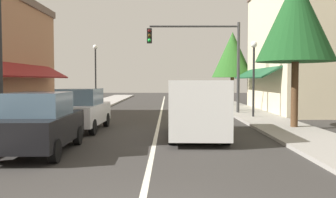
{
  "coord_description": "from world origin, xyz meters",
  "views": [
    {
      "loc": [
        0.45,
        -4.93,
        2.12
      ],
      "look_at": [
        0.4,
        14.26,
        1.15
      ],
      "focal_mm": 40.08,
      "sensor_mm": 36.0,
      "label": 1
    }
  ],
  "objects_px": {
    "tree_right_near": "(297,19)",
    "street_lamp_left_far": "(96,65)",
    "tree_right_far": "(233,55)",
    "parked_car_second_left": "(82,110)",
    "street_lamp_right_mid": "(255,66)",
    "traffic_signal_mast_arm": "(207,51)",
    "street_lamp_left_near": "(1,41)",
    "van_in_lane": "(198,107)",
    "parked_car_nearest_left": "(41,123)"
  },
  "relations": [
    {
      "from": "traffic_signal_mast_arm",
      "to": "tree_right_far",
      "type": "height_order",
      "value": "tree_right_far"
    },
    {
      "from": "street_lamp_right_mid",
      "to": "tree_right_near",
      "type": "relative_size",
      "value": 0.65
    },
    {
      "from": "parked_car_second_left",
      "to": "van_in_lane",
      "type": "xyz_separation_m",
      "value": [
        4.72,
        -1.93,
        0.27
      ]
    },
    {
      "from": "street_lamp_left_near",
      "to": "street_lamp_right_mid",
      "type": "distance_m",
      "value": 13.15
    },
    {
      "from": "parked_car_second_left",
      "to": "traffic_signal_mast_arm",
      "type": "relative_size",
      "value": 0.73
    },
    {
      "from": "traffic_signal_mast_arm",
      "to": "street_lamp_left_near",
      "type": "relative_size",
      "value": 1.13
    },
    {
      "from": "van_in_lane",
      "to": "street_lamp_left_near",
      "type": "relative_size",
      "value": 1.03
    },
    {
      "from": "van_in_lane",
      "to": "tree_right_far",
      "type": "distance_m",
      "value": 17.98
    },
    {
      "from": "traffic_signal_mast_arm",
      "to": "street_lamp_left_far",
      "type": "relative_size",
      "value": 1.18
    },
    {
      "from": "street_lamp_left_near",
      "to": "tree_right_far",
      "type": "bearing_deg",
      "value": 60.23
    },
    {
      "from": "parked_car_nearest_left",
      "to": "traffic_signal_mast_arm",
      "type": "relative_size",
      "value": 0.72
    },
    {
      "from": "parked_car_nearest_left",
      "to": "tree_right_near",
      "type": "bearing_deg",
      "value": 28.29
    },
    {
      "from": "parked_car_second_left",
      "to": "street_lamp_left_near",
      "type": "distance_m",
      "value": 4.67
    },
    {
      "from": "tree_right_near",
      "to": "street_lamp_left_far",
      "type": "bearing_deg",
      "value": 130.37
    },
    {
      "from": "street_lamp_left_near",
      "to": "parked_car_second_left",
      "type": "bearing_deg",
      "value": 63.12
    },
    {
      "from": "van_in_lane",
      "to": "tree_right_near",
      "type": "xyz_separation_m",
      "value": [
        4.35,
        2.23,
        3.57
      ]
    },
    {
      "from": "parked_car_nearest_left",
      "to": "traffic_signal_mast_arm",
      "type": "distance_m",
      "value": 14.08
    },
    {
      "from": "van_in_lane",
      "to": "street_lamp_right_mid",
      "type": "xyz_separation_m",
      "value": [
        3.63,
        6.78,
        1.76
      ]
    },
    {
      "from": "parked_car_second_left",
      "to": "street_lamp_right_mid",
      "type": "distance_m",
      "value": 9.87
    },
    {
      "from": "traffic_signal_mast_arm",
      "to": "tree_right_near",
      "type": "height_order",
      "value": "tree_right_near"
    },
    {
      "from": "parked_car_nearest_left",
      "to": "parked_car_second_left",
      "type": "bearing_deg",
      "value": 87.88
    },
    {
      "from": "parked_car_second_left",
      "to": "street_lamp_left_far",
      "type": "bearing_deg",
      "value": 99.99
    },
    {
      "from": "tree_right_far",
      "to": "parked_car_nearest_left",
      "type": "bearing_deg",
      "value": -114.13
    },
    {
      "from": "tree_right_far",
      "to": "parked_car_second_left",
      "type": "bearing_deg",
      "value": -120.42
    },
    {
      "from": "street_lamp_right_mid",
      "to": "van_in_lane",
      "type": "bearing_deg",
      "value": -118.15
    },
    {
      "from": "parked_car_nearest_left",
      "to": "street_lamp_right_mid",
      "type": "relative_size",
      "value": 0.97
    },
    {
      "from": "parked_car_second_left",
      "to": "tree_right_far",
      "type": "bearing_deg",
      "value": 61.25
    },
    {
      "from": "traffic_signal_mast_arm",
      "to": "tree_right_far",
      "type": "distance_m",
      "value": 8.38
    },
    {
      "from": "traffic_signal_mast_arm",
      "to": "tree_right_near",
      "type": "distance_m",
      "value": 7.81
    },
    {
      "from": "parked_car_second_left",
      "to": "traffic_signal_mast_arm",
      "type": "height_order",
      "value": "traffic_signal_mast_arm"
    },
    {
      "from": "street_lamp_right_mid",
      "to": "tree_right_near",
      "type": "bearing_deg",
      "value": -80.98
    },
    {
      "from": "parked_car_second_left",
      "to": "van_in_lane",
      "type": "height_order",
      "value": "van_in_lane"
    },
    {
      "from": "parked_car_second_left",
      "to": "traffic_signal_mast_arm",
      "type": "bearing_deg",
      "value": 52.76
    },
    {
      "from": "van_in_lane",
      "to": "tree_right_far",
      "type": "xyz_separation_m",
      "value": [
        4.25,
        17.2,
        3.05
      ]
    },
    {
      "from": "tree_right_near",
      "to": "parked_car_nearest_left",
      "type": "bearing_deg",
      "value": -150.37
    },
    {
      "from": "parked_car_nearest_left",
      "to": "street_lamp_right_mid",
      "type": "distance_m",
      "value": 13.04
    },
    {
      "from": "van_in_lane",
      "to": "tree_right_near",
      "type": "height_order",
      "value": "tree_right_near"
    },
    {
      "from": "traffic_signal_mast_arm",
      "to": "tree_right_near",
      "type": "bearing_deg",
      "value": -66.71
    },
    {
      "from": "traffic_signal_mast_arm",
      "to": "street_lamp_left_far",
      "type": "distance_m",
      "value": 9.87
    },
    {
      "from": "parked_car_nearest_left",
      "to": "parked_car_second_left",
      "type": "relative_size",
      "value": 1.0
    },
    {
      "from": "parked_car_nearest_left",
      "to": "street_lamp_left_near",
      "type": "bearing_deg",
      "value": 139.72
    },
    {
      "from": "street_lamp_right_mid",
      "to": "tree_right_far",
      "type": "xyz_separation_m",
      "value": [
        0.62,
        10.42,
        1.29
      ]
    },
    {
      "from": "van_in_lane",
      "to": "tree_right_near",
      "type": "distance_m",
      "value": 6.05
    },
    {
      "from": "street_lamp_left_near",
      "to": "tree_right_near",
      "type": "relative_size",
      "value": 0.77
    },
    {
      "from": "parked_car_second_left",
      "to": "traffic_signal_mast_arm",
      "type": "distance_m",
      "value": 10.03
    },
    {
      "from": "street_lamp_left_far",
      "to": "parked_car_nearest_left",
      "type": "bearing_deg",
      "value": -84.11
    },
    {
      "from": "street_lamp_right_mid",
      "to": "tree_right_far",
      "type": "distance_m",
      "value": 10.52
    },
    {
      "from": "parked_car_nearest_left",
      "to": "street_lamp_right_mid",
      "type": "xyz_separation_m",
      "value": [
        8.42,
        9.75,
        2.03
      ]
    },
    {
      "from": "tree_right_far",
      "to": "traffic_signal_mast_arm",
      "type": "bearing_deg",
      "value": -110.73
    },
    {
      "from": "street_lamp_left_far",
      "to": "tree_right_far",
      "type": "distance_m",
      "value": 11.13
    }
  ]
}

